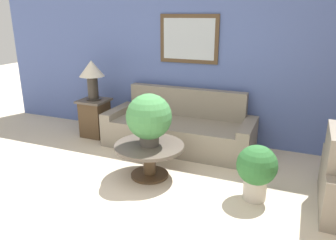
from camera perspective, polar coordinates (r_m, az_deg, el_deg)
ground_plane at (r=3.31m, az=-9.21°, el=-19.19°), size 20.00×20.00×0.00m
wall_back at (r=5.24m, az=6.25°, el=10.37°), size 7.77×0.09×2.60m
couch_main at (r=5.10m, az=2.00°, el=-1.64°), size 2.28×0.87×0.87m
coffee_table at (r=4.16m, az=-3.27°, el=-5.81°), size 0.88×0.88×0.43m
side_table at (r=5.68m, az=-12.59°, el=0.44°), size 0.46×0.46×0.63m
table_lamp at (r=5.50m, az=-13.13°, el=7.98°), size 0.41×0.41×0.65m
potted_plant_on_table at (r=3.98m, az=-3.33°, el=0.39°), size 0.56×0.56×0.65m
potted_plant_floor at (r=3.76m, az=15.17°, el=-8.20°), size 0.45×0.45×0.64m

